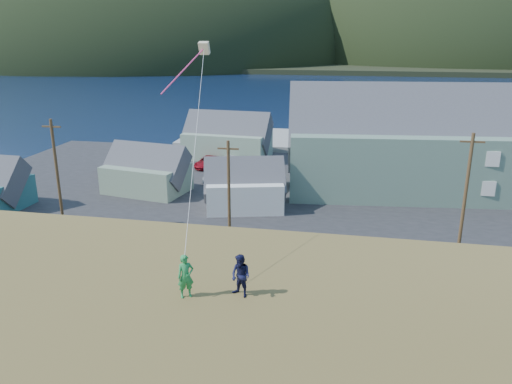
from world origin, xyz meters
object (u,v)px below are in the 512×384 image
Objects in this scene: shed_white at (244,186)px; kite_flyer_green at (186,276)px; lodge at (479,144)px; shed_palegreen_near at (146,171)px; kite_flyer_navy at (241,276)px; wharf at (270,140)px; shed_palegreen_far at (228,137)px.

kite_flyer_green is at bearing -95.93° from shed_white.
lodge is 4.66× the size of shed_white.
shed_palegreen_near is 36.26m from kite_flyer_navy.
shed_palegreen_near reaches higher than shed_white.
lodge is at bearing 21.10° from shed_palegreen_near.
wharf is 28.43m from shed_palegreen_near.
kite_flyer_green reaches higher than shed_palegreen_near.
shed_palegreen_near is 0.80× the size of shed_palegreen_far.
shed_palegreen_far is at bearing 154.92° from lodge.
lodge is at bearing -40.30° from wharf.
shed_palegreen_near is 11.37m from shed_white.
shed_palegreen_far is (4.57, 16.05, 0.54)m from shed_palegreen_near.
lodge is at bearing -14.46° from shed_palegreen_far.
kite_flyer_navy is at bearing -81.72° from wharf.
shed_palegreen_near is 6.18× the size of kite_flyer_navy.
shed_palegreen_near reaches higher than wharf.
lodge is at bearing 8.46° from shed_white.
wharf is at bearing 83.20° from shed_palegreen_near.
wharf is at bearing 80.46° from shed_white.
kite_flyer_navy is (1.80, 0.40, -0.01)m from kite_flyer_green.
kite_flyer_green is at bearing -72.91° from shed_palegreen_far.
kite_flyer_navy reaches higher than shed_palegreen_near.
wharf is 32.65m from lodge.
shed_palegreen_far is (-6.37, 19.15, 0.58)m from shed_white.
shed_palegreen_far is 49.45m from kite_flyer_navy.
lodge reaches higher than wharf.
wharf is at bearing 125.34° from kite_flyer_navy.
kite_flyer_navy is at bearing -70.76° from shed_palegreen_far.
kite_flyer_navy is (16.98, -31.54, 5.63)m from shed_palegreen_near.
kite_flyer_navy reaches higher than wharf.
shed_palegreen_near is (-33.08, -6.18, -2.82)m from lodge.
kite_flyer_green is (-17.91, -38.13, 2.82)m from lodge.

